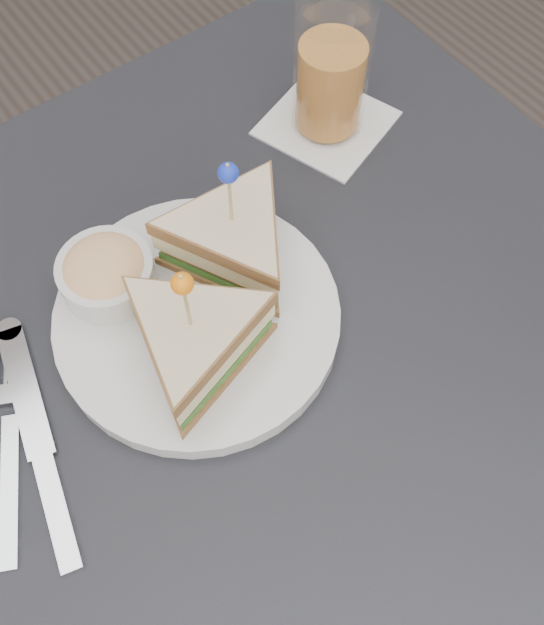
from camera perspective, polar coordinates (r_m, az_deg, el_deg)
The scene contains 6 objects.
ground_plane at distance 1.34m, azimuth -0.09°, elevation -17.40°, with size 3.50×3.50×0.00m, color #3F3833.
table at distance 0.70m, azimuth -0.17°, elevation -6.07°, with size 0.80×0.80×0.75m.
plate_meal at distance 0.61m, azimuth -5.91°, elevation 1.53°, with size 0.32×0.31×0.15m.
cutlery_fork at distance 0.63m, azimuth -20.65°, elevation -9.51°, with size 0.11×0.18×0.01m.
cutlery_knife at distance 0.62m, azimuth -18.49°, elevation -10.33°, with size 0.08×0.24×0.01m.
drink_set at distance 0.74m, azimuth 4.85°, elevation 18.83°, with size 0.15×0.15×0.15m.
Camera 1 is at (-0.16, -0.22, 1.31)m, focal length 40.00 mm.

